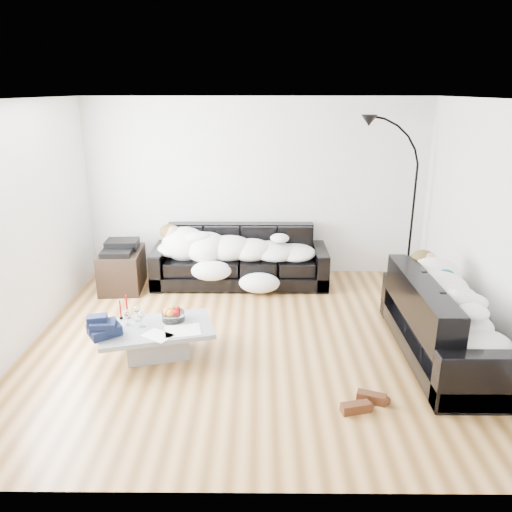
{
  "coord_description": "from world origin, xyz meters",
  "views": [
    {
      "loc": [
        0.04,
        -5.04,
        2.69
      ],
      "look_at": [
        0.0,
        0.3,
        0.9
      ],
      "focal_mm": 35.0,
      "sensor_mm": 36.0,
      "label": 1
    }
  ],
  "objects_px": {
    "wine_glass_a": "(137,314)",
    "sofa_back": "(240,257)",
    "coffee_table": "(157,341)",
    "floor_lamp": "(413,211)",
    "sleeper_back": "(240,243)",
    "shoes": "(363,402)",
    "wine_glass_c": "(141,319)",
    "candle_right": "(127,307)",
    "wine_glass_b": "(127,318)",
    "fruit_bowl": "(173,314)",
    "stereo": "(120,247)",
    "candle_left": "(120,310)",
    "av_cabinet": "(122,270)",
    "sleeper_right": "(451,300)",
    "sofa_right": "(449,319)"
  },
  "relations": [
    {
      "from": "wine_glass_a",
      "to": "sofa_back",
      "type": "bearing_deg",
      "value": 62.54
    },
    {
      "from": "coffee_table",
      "to": "floor_lamp",
      "type": "relative_size",
      "value": 0.55
    },
    {
      "from": "sleeper_back",
      "to": "shoes",
      "type": "distance_m",
      "value": 3.23
    },
    {
      "from": "wine_glass_c",
      "to": "floor_lamp",
      "type": "bearing_deg",
      "value": 33.76
    },
    {
      "from": "sleeper_back",
      "to": "candle_right",
      "type": "relative_size",
      "value": 8.01
    },
    {
      "from": "sleeper_back",
      "to": "wine_glass_b",
      "type": "height_order",
      "value": "sleeper_back"
    },
    {
      "from": "sofa_back",
      "to": "wine_glass_a",
      "type": "distance_m",
      "value": 2.21
    },
    {
      "from": "fruit_bowl",
      "to": "wine_glass_c",
      "type": "bearing_deg",
      "value": -151.61
    },
    {
      "from": "sleeper_back",
      "to": "stereo",
      "type": "distance_m",
      "value": 1.66
    },
    {
      "from": "candle_right",
      "to": "stereo",
      "type": "bearing_deg",
      "value": 106.78
    },
    {
      "from": "sofa_back",
      "to": "fruit_bowl",
      "type": "height_order",
      "value": "sofa_back"
    },
    {
      "from": "fruit_bowl",
      "to": "wine_glass_a",
      "type": "distance_m",
      "value": 0.38
    },
    {
      "from": "wine_glass_a",
      "to": "candle_left",
      "type": "bearing_deg",
      "value": 165.1
    },
    {
      "from": "wine_glass_a",
      "to": "av_cabinet",
      "type": "relative_size",
      "value": 0.22
    },
    {
      "from": "coffee_table",
      "to": "wine_glass_a",
      "type": "height_order",
      "value": "wine_glass_a"
    },
    {
      "from": "sofa_back",
      "to": "candle_left",
      "type": "relative_size",
      "value": 11.72
    },
    {
      "from": "sleeper_right",
      "to": "stereo",
      "type": "distance_m",
      "value": 4.33
    },
    {
      "from": "sleeper_right",
      "to": "candle_right",
      "type": "relative_size",
      "value": 6.82
    },
    {
      "from": "wine_glass_b",
      "to": "shoes",
      "type": "xyz_separation_m",
      "value": [
        2.31,
        -0.94,
        -0.37
      ]
    },
    {
      "from": "sleeper_right",
      "to": "candle_left",
      "type": "distance_m",
      "value": 3.47
    },
    {
      "from": "sofa_right",
      "to": "stereo",
      "type": "bearing_deg",
      "value": 64.39
    },
    {
      "from": "sleeper_right",
      "to": "wine_glass_c",
      "type": "height_order",
      "value": "sleeper_right"
    },
    {
      "from": "sleeper_right",
      "to": "sofa_back",
      "type": "bearing_deg",
      "value": 47.46
    },
    {
      "from": "sleeper_back",
      "to": "shoes",
      "type": "xyz_separation_m",
      "value": [
        1.21,
        -2.94,
        -0.58
      ]
    },
    {
      "from": "shoes",
      "to": "coffee_table",
      "type": "bearing_deg",
      "value": 153.27
    },
    {
      "from": "sleeper_back",
      "to": "wine_glass_c",
      "type": "height_order",
      "value": "sleeper_back"
    },
    {
      "from": "wine_glass_b",
      "to": "wine_glass_c",
      "type": "distance_m",
      "value": 0.16
    },
    {
      "from": "sleeper_back",
      "to": "wine_glass_a",
      "type": "relative_size",
      "value": 11.92
    },
    {
      "from": "floor_lamp",
      "to": "wine_glass_c",
      "type": "bearing_deg",
      "value": -145.81
    },
    {
      "from": "sleeper_back",
      "to": "sleeper_right",
      "type": "xyz_separation_m",
      "value": [
        2.25,
        -2.01,
        0.01
      ]
    },
    {
      "from": "wine_glass_c",
      "to": "candle_left",
      "type": "distance_m",
      "value": 0.32
    },
    {
      "from": "sofa_right",
      "to": "candle_left",
      "type": "height_order",
      "value": "sofa_right"
    },
    {
      "from": "wine_glass_b",
      "to": "stereo",
      "type": "distance_m",
      "value": 1.95
    },
    {
      "from": "coffee_table",
      "to": "shoes",
      "type": "xyz_separation_m",
      "value": [
        2.0,
        -0.9,
        -0.12
      ]
    },
    {
      "from": "candle_left",
      "to": "candle_right",
      "type": "bearing_deg",
      "value": 28.64
    },
    {
      "from": "fruit_bowl",
      "to": "shoes",
      "type": "xyz_separation_m",
      "value": [
        1.85,
        -1.06,
        -0.36
      ]
    },
    {
      "from": "sleeper_right",
      "to": "sofa_right",
      "type": "bearing_deg",
      "value": 0.0
    },
    {
      "from": "coffee_table",
      "to": "sofa_right",
      "type": "bearing_deg",
      "value": 0.5
    },
    {
      "from": "sofa_right",
      "to": "av_cabinet",
      "type": "height_order",
      "value": "sofa_right"
    },
    {
      "from": "wine_glass_a",
      "to": "floor_lamp",
      "type": "height_order",
      "value": "floor_lamp"
    },
    {
      "from": "candle_left",
      "to": "wine_glass_b",
      "type": "bearing_deg",
      "value": -53.09
    },
    {
      "from": "sleeper_back",
      "to": "coffee_table",
      "type": "distance_m",
      "value": 2.24
    },
    {
      "from": "sofa_back",
      "to": "shoes",
      "type": "bearing_deg",
      "value": -68.03
    },
    {
      "from": "wine_glass_c",
      "to": "shoes",
      "type": "distance_m",
      "value": 2.36
    },
    {
      "from": "wine_glass_c",
      "to": "av_cabinet",
      "type": "bearing_deg",
      "value": 110.54
    },
    {
      "from": "coffee_table",
      "to": "stereo",
      "type": "bearing_deg",
      "value": 114.37
    },
    {
      "from": "sofa_right",
      "to": "sleeper_back",
      "type": "bearing_deg",
      "value": 48.16
    },
    {
      "from": "wine_glass_b",
      "to": "candle_right",
      "type": "bearing_deg",
      "value": 104.45
    },
    {
      "from": "sleeper_back",
      "to": "av_cabinet",
      "type": "bearing_deg",
      "value": -175.04
    },
    {
      "from": "sleeper_right",
      "to": "wine_glass_b",
      "type": "bearing_deg",
      "value": 89.78
    }
  ]
}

